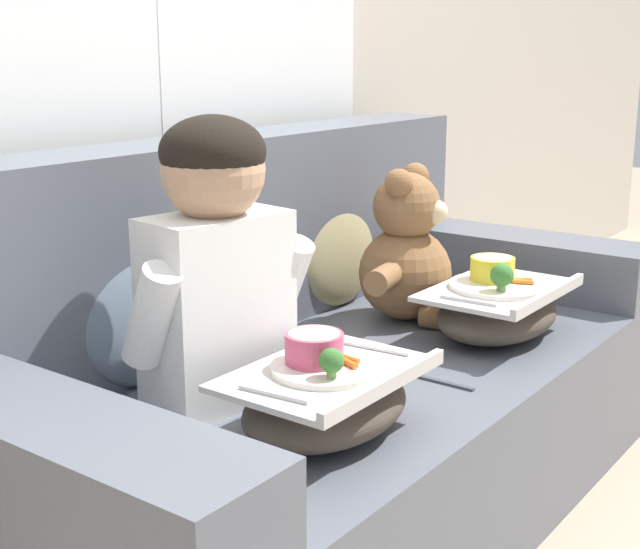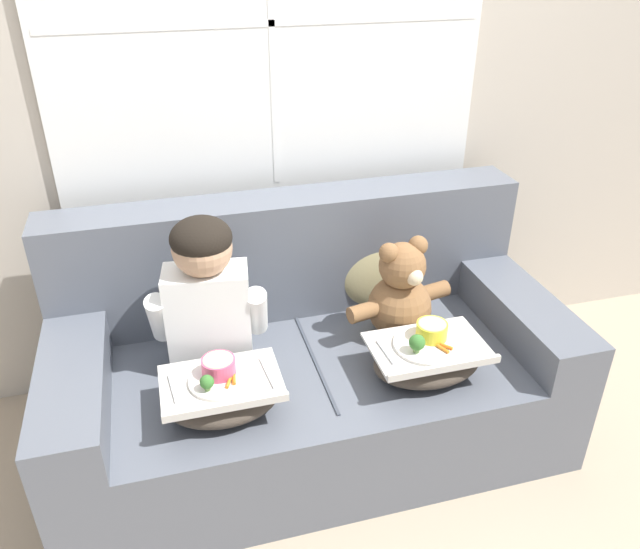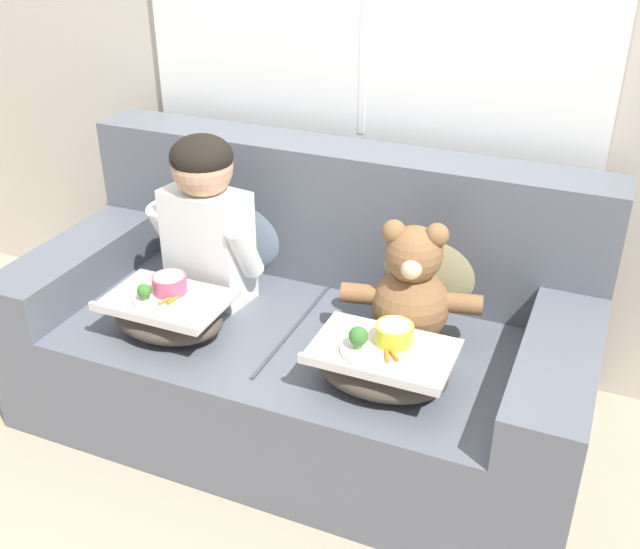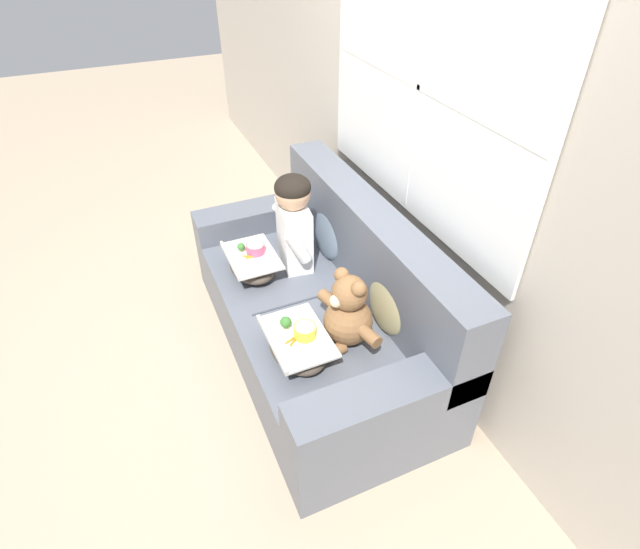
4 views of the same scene
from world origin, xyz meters
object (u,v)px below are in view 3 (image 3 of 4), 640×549
lap_tray_child (168,313)px  teddy_bear (411,292)px  throw_pillow_behind_teddy (432,257)px  throw_pillow_behind_child (241,222)px  lap_tray_teddy (382,364)px  child_figure (205,211)px  couch (310,332)px

lap_tray_child → teddy_bear: bearing=20.0°
throw_pillow_behind_teddy → throw_pillow_behind_child: bearing=180.0°
lap_tray_teddy → throw_pillow_behind_child: bearing=145.0°
throw_pillow_behind_teddy → lap_tray_child: bearing=-145.0°
child_figure → lap_tray_child: bearing=-90.1°
lap_tray_child → throw_pillow_behind_teddy: bearing=35.0°
child_figure → teddy_bear: size_ratio=1.32×
lap_tray_child → throw_pillow_behind_child: bearing=90.0°
child_figure → couch: bearing=5.5°
child_figure → lap_tray_teddy: 0.82m
teddy_bear → lap_tray_teddy: (-0.00, -0.27, -0.10)m
throw_pillow_behind_teddy → teddy_bear: bearing=-89.7°
throw_pillow_behind_child → child_figure: bearing=-90.0°
throw_pillow_behind_teddy → child_figure: 0.79m
couch → lap_tray_child: size_ratio=4.84×
child_figure → lap_tray_child: size_ratio=1.50×
child_figure → lap_tray_child: 0.37m
throw_pillow_behind_child → throw_pillow_behind_teddy: bearing=0.0°
teddy_bear → lap_tray_child: (-0.74, -0.27, -0.10)m
throw_pillow_behind_teddy → teddy_bear: (0.00, -0.25, -0.01)m
throw_pillow_behind_teddy → teddy_bear: size_ratio=0.85×
couch → throw_pillow_behind_child: size_ratio=4.74×
couch → lap_tray_teddy: size_ratio=4.63×
couch → throw_pillow_behind_child: 0.50m
throw_pillow_behind_teddy → lap_tray_child: (-0.74, -0.52, -0.11)m
throw_pillow_behind_child → throw_pillow_behind_teddy: (0.74, 0.00, 0.00)m
couch → lap_tray_teddy: 0.51m
throw_pillow_behind_teddy → lap_tray_teddy: bearing=-90.0°
throw_pillow_behind_child → child_figure: child_figure is taller
throw_pillow_behind_teddy → lap_tray_teddy: size_ratio=0.93×
throw_pillow_behind_child → lap_tray_teddy: throw_pillow_behind_child is taller
child_figure → lap_tray_teddy: (0.74, -0.27, -0.25)m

